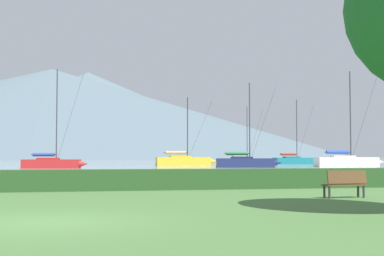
# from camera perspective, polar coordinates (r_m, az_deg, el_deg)

# --- Properties ---
(ground_plane) EXTENTS (1000.00, 1000.00, 0.00)m
(ground_plane) POSITION_cam_1_polar(r_m,az_deg,el_deg) (12.73, -14.76, -9.37)
(ground_plane) COLOR #477038
(harbor_water) EXTENTS (320.00, 246.00, 0.00)m
(harbor_water) POSITION_cam_1_polar(r_m,az_deg,el_deg) (149.64, -12.29, -3.36)
(harbor_water) COLOR #8C9EA3
(harbor_water) RESTS_ON ground_plane
(hedge_line) EXTENTS (80.00, 1.20, 0.88)m
(hedge_line) POSITION_cam_1_polar(r_m,az_deg,el_deg) (23.66, -13.49, -5.27)
(hedge_line) COLOR #284C23
(hedge_line) RESTS_ON ground_plane
(sailboat_slip_0) EXTENTS (7.68, 3.37, 11.61)m
(sailboat_slip_0) POSITION_cam_1_polar(r_m,az_deg,el_deg) (66.34, -14.23, -3.49)
(sailboat_slip_0) COLOR red
(sailboat_slip_0) RESTS_ON harbor_water
(sailboat_slip_1) EXTENTS (6.52, 1.98, 9.27)m
(sailboat_slip_1) POSITION_cam_1_polar(r_m,az_deg,el_deg) (87.70, 5.48, -3.45)
(sailboat_slip_1) COLOR #236B38
(sailboat_slip_1) RESTS_ON harbor_water
(sailboat_slip_2) EXTENTS (8.43, 3.76, 10.67)m
(sailboat_slip_2) POSITION_cam_1_polar(r_m,az_deg,el_deg) (69.60, 5.58, -3.49)
(sailboat_slip_2) COLOR navy
(sailboat_slip_2) RESTS_ON harbor_water
(sailboat_slip_3) EXTENTS (8.22, 2.68, 11.12)m
(sailboat_slip_3) POSITION_cam_1_polar(r_m,az_deg,el_deg) (96.23, 10.52, -3.28)
(sailboat_slip_3) COLOR #19707A
(sailboat_slip_3) RESTS_ON harbor_water
(sailboat_slip_5) EXTENTS (9.15, 3.05, 10.08)m
(sailboat_slip_5) POSITION_cam_1_polar(r_m,az_deg,el_deg) (81.13, -0.85, -3.38)
(sailboat_slip_5) COLOR gold
(sailboat_slip_5) RESTS_ON harbor_water
(sailboat_slip_6) EXTENTS (9.33, 3.74, 12.62)m
(sailboat_slip_6) POSITION_cam_1_polar(r_m,az_deg,el_deg) (75.41, 15.70, -3.29)
(sailboat_slip_6) COLOR white
(sailboat_slip_6) RESTS_ON harbor_water
(park_bench_under_tree) EXTENTS (1.55, 0.62, 0.95)m
(park_bench_under_tree) POSITION_cam_1_polar(r_m,az_deg,el_deg) (19.86, 15.52, -5.46)
(park_bench_under_tree) COLOR brown
(park_bench_under_tree) RESTS_ON ground_plane
(distant_hill_west_ridge) EXTENTS (359.11, 359.11, 55.09)m
(distant_hill_west_ridge) POSITION_cam_1_polar(r_m,az_deg,el_deg) (351.14, -14.28, 1.48)
(distant_hill_west_ridge) COLOR slate
(distant_hill_west_ridge) RESTS_ON ground_plane
(distant_hill_central_peak) EXTENTS (280.74, 280.74, 61.18)m
(distant_hill_central_peak) POSITION_cam_1_polar(r_m,az_deg,el_deg) (400.42, -10.71, 1.35)
(distant_hill_central_peak) COLOR slate
(distant_hill_central_peak) RESTS_ON ground_plane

